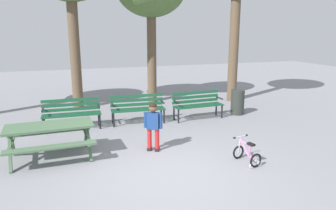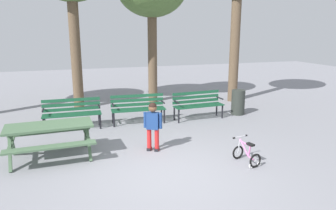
{
  "view_description": "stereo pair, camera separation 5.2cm",
  "coord_description": "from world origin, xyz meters",
  "px_view_note": "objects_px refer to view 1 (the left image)",
  "views": [
    {
      "loc": [
        -1.82,
        -5.36,
        2.76
      ],
      "look_at": [
        0.75,
        2.21,
        0.85
      ],
      "focal_mm": 33.96,
      "sensor_mm": 36.0,
      "label": 1
    },
    {
      "loc": [
        -1.77,
        -5.38,
        2.76
      ],
      "look_at": [
        0.75,
        2.21,
        0.85
      ],
      "focal_mm": 33.96,
      "sensor_mm": 36.0,
      "label": 2
    }
  ],
  "objects_px": {
    "park_bench_far_left": "(72,111)",
    "park_bench_right": "(197,103)",
    "picnic_table": "(50,133)",
    "kids_bicycle": "(247,154)",
    "child_standing": "(153,122)",
    "trash_bin": "(237,102)",
    "park_bench_left": "(138,106)"
  },
  "relations": [
    {
      "from": "park_bench_far_left",
      "to": "park_bench_right",
      "type": "height_order",
      "value": "same"
    },
    {
      "from": "picnic_table",
      "to": "kids_bicycle",
      "type": "distance_m",
      "value": 4.24
    },
    {
      "from": "child_standing",
      "to": "trash_bin",
      "type": "distance_m",
      "value": 4.22
    },
    {
      "from": "park_bench_far_left",
      "to": "kids_bicycle",
      "type": "relative_size",
      "value": 2.65
    },
    {
      "from": "picnic_table",
      "to": "park_bench_left",
      "type": "bearing_deg",
      "value": 40.25
    },
    {
      "from": "kids_bicycle",
      "to": "park_bench_far_left",
      "type": "bearing_deg",
      "value": 132.75
    },
    {
      "from": "park_bench_far_left",
      "to": "kids_bicycle",
      "type": "xyz_separation_m",
      "value": [
        3.39,
        -3.67,
        -0.31
      ]
    },
    {
      "from": "picnic_table",
      "to": "trash_bin",
      "type": "bearing_deg",
      "value": 18.87
    },
    {
      "from": "kids_bicycle",
      "to": "park_bench_right",
      "type": "bearing_deg",
      "value": 83.47
    },
    {
      "from": "picnic_table",
      "to": "kids_bicycle",
      "type": "height_order",
      "value": "picnic_table"
    },
    {
      "from": "child_standing",
      "to": "park_bench_far_left",
      "type": "bearing_deg",
      "value": 126.19
    },
    {
      "from": "park_bench_left",
      "to": "child_standing",
      "type": "xyz_separation_m",
      "value": [
        -0.19,
        -2.32,
        0.17
      ]
    },
    {
      "from": "trash_bin",
      "to": "kids_bicycle",
      "type": "bearing_deg",
      "value": -117.79
    },
    {
      "from": "park_bench_far_left",
      "to": "kids_bicycle",
      "type": "height_order",
      "value": "park_bench_far_left"
    },
    {
      "from": "park_bench_left",
      "to": "park_bench_right",
      "type": "xyz_separation_m",
      "value": [
        1.89,
        -0.13,
        0.0
      ]
    },
    {
      "from": "park_bench_right",
      "to": "picnic_table",
      "type": "bearing_deg",
      "value": -156.01
    },
    {
      "from": "park_bench_left",
      "to": "park_bench_right",
      "type": "relative_size",
      "value": 1.0
    },
    {
      "from": "picnic_table",
      "to": "park_bench_right",
      "type": "relative_size",
      "value": 1.14
    },
    {
      "from": "trash_bin",
      "to": "park_bench_left",
      "type": "bearing_deg",
      "value": 178.75
    },
    {
      "from": "park_bench_left",
      "to": "child_standing",
      "type": "relative_size",
      "value": 1.42
    },
    {
      "from": "park_bench_far_left",
      "to": "park_bench_right",
      "type": "distance_m",
      "value": 3.8
    },
    {
      "from": "child_standing",
      "to": "trash_bin",
      "type": "relative_size",
      "value": 1.41
    },
    {
      "from": "park_bench_right",
      "to": "kids_bicycle",
      "type": "bearing_deg",
      "value": -96.53
    },
    {
      "from": "picnic_table",
      "to": "child_standing",
      "type": "height_order",
      "value": "child_standing"
    },
    {
      "from": "park_bench_left",
      "to": "trash_bin",
      "type": "relative_size",
      "value": 1.99
    },
    {
      "from": "kids_bicycle",
      "to": "park_bench_left",
      "type": "bearing_deg",
      "value": 112.19
    },
    {
      "from": "park_bench_left",
      "to": "kids_bicycle",
      "type": "distance_m",
      "value": 3.95
    },
    {
      "from": "park_bench_right",
      "to": "park_bench_far_left",
      "type": "bearing_deg",
      "value": 177.64
    },
    {
      "from": "picnic_table",
      "to": "kids_bicycle",
      "type": "relative_size",
      "value": 3.05
    },
    {
      "from": "park_bench_far_left",
      "to": "child_standing",
      "type": "height_order",
      "value": "child_standing"
    },
    {
      "from": "park_bench_left",
      "to": "trash_bin",
      "type": "bearing_deg",
      "value": -1.25
    },
    {
      "from": "park_bench_far_left",
      "to": "park_bench_left",
      "type": "relative_size",
      "value": 0.99
    }
  ]
}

